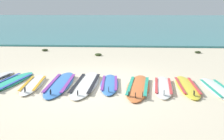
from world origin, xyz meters
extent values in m
plane|color=beige|center=(0.00, 0.00, 0.00)|extent=(80.00, 80.00, 0.00)
cube|color=teal|center=(0.00, 36.89, 0.05)|extent=(80.00, 60.00, 0.10)
ellipsoid|color=#2DB793|center=(-2.32, 0.21, 0.04)|extent=(0.89, 2.26, 0.07)
cube|color=#334CB2|center=(-2.52, 0.24, 0.08)|extent=(0.32, 1.53, 0.01)
cube|color=#334CB2|center=(-2.12, 0.18, 0.08)|extent=(0.32, 1.53, 0.01)
ellipsoid|color=white|center=(-1.61, 0.03, 0.04)|extent=(0.67, 1.95, 0.07)
cube|color=gold|center=(-1.78, 0.02, 0.08)|extent=(0.20, 1.34, 0.01)
cube|color=gold|center=(-1.44, 0.05, 0.08)|extent=(0.20, 1.34, 0.01)
cube|color=black|center=(-1.53, -0.71, 0.12)|extent=(0.02, 0.09, 0.11)
ellipsoid|color=#3875CC|center=(-0.89, 0.12, 0.04)|extent=(0.66, 2.46, 0.07)
cube|color=purple|center=(-1.11, 0.11, 0.08)|extent=(0.12, 1.71, 0.01)
cube|color=purple|center=(-0.67, 0.12, 0.08)|extent=(0.12, 1.71, 0.01)
cube|color=black|center=(-0.87, -0.84, 0.12)|extent=(0.01, 0.09, 0.11)
ellipsoid|color=white|center=(-0.19, 0.14, 0.04)|extent=(0.72, 2.55, 0.07)
cube|color=black|center=(-0.42, 0.15, 0.08)|extent=(0.15, 1.78, 0.01)
cube|color=black|center=(0.03, 0.13, 0.08)|extent=(0.15, 1.78, 0.01)
cube|color=black|center=(-0.23, -0.85, 0.12)|extent=(0.01, 0.09, 0.11)
ellipsoid|color=#3875CC|center=(0.45, 0.18, 0.04)|extent=(0.55, 1.94, 0.07)
cube|color=purple|center=(0.28, 0.18, 0.08)|extent=(0.12, 1.35, 0.01)
cube|color=purple|center=(0.62, 0.19, 0.08)|extent=(0.12, 1.35, 0.01)
cube|color=black|center=(0.48, -0.57, 0.12)|extent=(0.02, 0.09, 0.11)
ellipsoid|color=orange|center=(1.22, -0.04, 0.04)|extent=(0.85, 2.37, 0.07)
cube|color=teal|center=(1.01, -0.02, 0.08)|extent=(0.27, 1.62, 0.01)
cube|color=teal|center=(1.42, -0.07, 0.08)|extent=(0.27, 1.62, 0.01)
cube|color=black|center=(1.11, -0.94, 0.12)|extent=(0.02, 0.09, 0.11)
cube|color=black|center=(0.96, -0.86, 0.12)|extent=(0.02, 0.09, 0.11)
cube|color=black|center=(1.28, -0.90, 0.12)|extent=(0.02, 0.09, 0.11)
ellipsoid|color=white|center=(1.87, 0.01, 0.04)|extent=(0.72, 2.00, 0.07)
cube|color=#D13838|center=(1.70, 0.03, 0.08)|extent=(0.23, 1.37, 0.01)
cube|color=#D13838|center=(2.05, -0.01, 0.08)|extent=(0.23, 1.37, 0.01)
cube|color=black|center=(1.78, -0.74, 0.12)|extent=(0.02, 0.09, 0.11)
ellipsoid|color=yellow|center=(2.50, 0.06, 0.04)|extent=(0.58, 2.05, 0.07)
cube|color=#D13838|center=(2.32, 0.07, 0.08)|extent=(0.12, 1.42, 0.01)
cube|color=#D13838|center=(2.68, 0.05, 0.08)|extent=(0.12, 1.42, 0.01)
cube|color=black|center=(2.47, -0.73, 0.12)|extent=(0.02, 0.09, 0.11)
ellipsoid|color=white|center=(3.22, -0.12, 0.04)|extent=(0.59, 2.06, 0.07)
cube|color=teal|center=(3.04, -0.13, 0.08)|extent=(0.13, 1.43, 0.01)
ellipsoid|color=#384723|center=(-0.32, 4.44, 0.05)|extent=(0.31, 0.25, 0.11)
ellipsoid|color=#2D381E|center=(-3.04, 5.52, 0.05)|extent=(0.30, 0.24, 0.10)
ellipsoid|color=#2D381E|center=(4.22, 5.31, 0.05)|extent=(0.29, 0.23, 0.10)
camera|label=1|loc=(0.87, -6.29, 2.03)|focal=40.01mm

